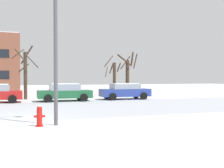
# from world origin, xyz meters

# --- Properties ---
(ground_plane) EXTENTS (120.00, 120.00, 0.00)m
(ground_plane) POSITION_xyz_m (0.00, 0.00, 0.00)
(ground_plane) COLOR white
(road_surface) EXTENTS (80.00, 9.79, 0.00)m
(road_surface) POSITION_xyz_m (0.00, 3.90, 0.00)
(road_surface) COLOR #B7BCC4
(road_surface) RESTS_ON ground
(fire_hydrant) EXTENTS (0.44, 0.30, 0.87)m
(fire_hydrant) POSITION_xyz_m (0.74, -2.34, 0.44)
(fire_hydrant) COLOR red
(fire_hydrant) RESTS_ON ground
(street_lamp) EXTENTS (1.48, 0.36, 6.32)m
(street_lamp) POSITION_xyz_m (1.64, -2.25, 3.79)
(street_lamp) COLOR #4C4F54
(street_lamp) RESTS_ON ground
(parked_car_green) EXTENTS (4.48, 2.20, 1.49)m
(parked_car_green) POSITION_xyz_m (3.81, 9.49, 0.76)
(parked_car_green) COLOR #1E6038
(parked_car_green) RESTS_ON ground
(parked_car_blue) EXTENTS (4.54, 2.06, 1.45)m
(parked_car_blue) POSITION_xyz_m (9.33, 9.59, 0.74)
(parked_car_blue) COLOR #283D93
(parked_car_blue) RESTS_ON ground
(tree_far_left) EXTENTS (1.71, 1.68, 4.33)m
(tree_far_left) POSITION_xyz_m (9.61, 13.31, 1.98)
(tree_far_left) COLOR #423326
(tree_far_left) RESTS_ON ground
(tree_far_mid) EXTENTS (2.37, 2.36, 4.95)m
(tree_far_mid) POSITION_xyz_m (0.77, 12.50, 2.48)
(tree_far_mid) COLOR #423326
(tree_far_mid) RESTS_ON ground
(tree_far_right) EXTENTS (2.29, 1.90, 4.68)m
(tree_far_right) POSITION_xyz_m (11.25, 13.50, 2.30)
(tree_far_right) COLOR #423326
(tree_far_right) RESTS_ON ground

